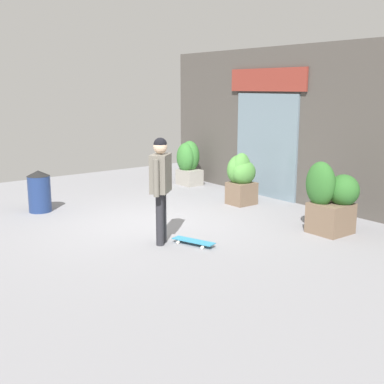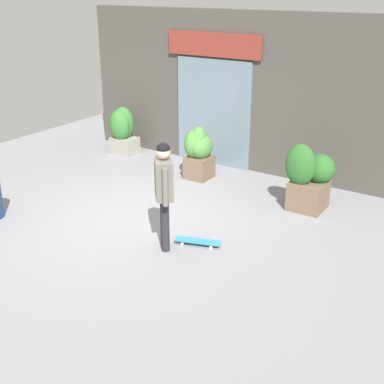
{
  "view_description": "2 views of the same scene",
  "coord_description": "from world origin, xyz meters",
  "px_view_note": "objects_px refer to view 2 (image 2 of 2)",
  "views": [
    {
      "loc": [
        7.48,
        -4.93,
        2.52
      ],
      "look_at": [
        1.19,
        -0.11,
        0.84
      ],
      "focal_mm": 46.33,
      "sensor_mm": 36.0,
      "label": 1
    },
    {
      "loc": [
        5.35,
        -6.41,
        3.92
      ],
      "look_at": [
        1.19,
        -0.11,
        0.84
      ],
      "focal_mm": 48.22,
      "sensor_mm": 36.0,
      "label": 2
    }
  ],
  "objects_px": {
    "skateboard": "(198,241)",
    "planter_box_left": "(199,150)",
    "planter_box_right": "(309,178)",
    "skateboarder": "(164,185)",
    "planter_box_mid": "(122,129)"
  },
  "relations": [
    {
      "from": "skateboard",
      "to": "planter_box_mid",
      "type": "distance_m",
      "value": 5.14
    },
    {
      "from": "skateboard",
      "to": "planter_box_right",
      "type": "xyz_separation_m",
      "value": [
        0.91,
        2.32,
        0.55
      ]
    },
    {
      "from": "planter_box_right",
      "to": "planter_box_mid",
      "type": "xyz_separation_m",
      "value": [
        -5.04,
        0.68,
        0.02
      ]
    },
    {
      "from": "planter_box_left",
      "to": "planter_box_mid",
      "type": "xyz_separation_m",
      "value": [
        -2.48,
        0.41,
        0.0
      ]
    },
    {
      "from": "skateboarder",
      "to": "planter_box_left",
      "type": "bearing_deg",
      "value": 72.51
    },
    {
      "from": "skateboard",
      "to": "planter_box_right",
      "type": "height_order",
      "value": "planter_box_right"
    },
    {
      "from": "skateboarder",
      "to": "planter_box_left",
      "type": "height_order",
      "value": "skateboarder"
    },
    {
      "from": "skateboard",
      "to": "planter_box_right",
      "type": "distance_m",
      "value": 2.56
    },
    {
      "from": "skateboard",
      "to": "planter_box_left",
      "type": "xyz_separation_m",
      "value": [
        -1.65,
        2.59,
        0.56
      ]
    },
    {
      "from": "skateboard",
      "to": "skateboarder",
      "type": "bearing_deg",
      "value": -153.55
    },
    {
      "from": "planter_box_left",
      "to": "planter_box_right",
      "type": "relative_size",
      "value": 0.89
    },
    {
      "from": "skateboarder",
      "to": "planter_box_right",
      "type": "distance_m",
      "value": 3.03
    },
    {
      "from": "planter_box_right",
      "to": "planter_box_mid",
      "type": "relative_size",
      "value": 1.11
    },
    {
      "from": "planter_box_mid",
      "to": "skateboard",
      "type": "bearing_deg",
      "value": -36.02
    },
    {
      "from": "skateboarder",
      "to": "planter_box_right",
      "type": "xyz_separation_m",
      "value": [
        1.29,
        2.7,
        -0.47
      ]
    }
  ]
}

